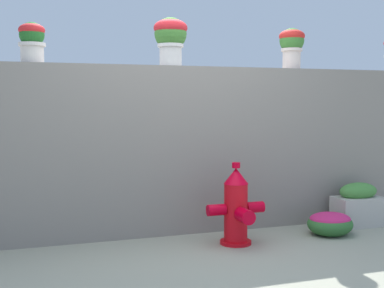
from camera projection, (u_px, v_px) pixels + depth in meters
The scene contains 8 objects.
ground_plane at pixel (207, 259), 4.22m from camera, with size 24.00×24.00×0.00m, color gray.
stone_wall at pixel (174, 150), 5.04m from camera, with size 5.90×0.30×1.63m, color gray.
potted_plant_1 at pixel (32, 39), 4.55m from camera, with size 0.24×0.24×0.37m.
potted_plant_2 at pixel (171, 36), 4.92m from camera, with size 0.33×0.33×0.47m.
potted_plant_3 at pixel (292, 44), 5.40m from camera, with size 0.27×0.27×0.43m.
fire_hydrant at pixel (236, 208), 4.63m from camera, with size 0.54×0.43×0.75m.
flower_bush_left at pixel (330, 223), 4.97m from camera, with size 0.45×0.41×0.23m.
planter_box at pixel (358, 205), 5.33m from camera, with size 0.50×0.29×0.45m.
Camera 1 is at (-1.44, -3.87, 1.28)m, focal length 47.92 mm.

